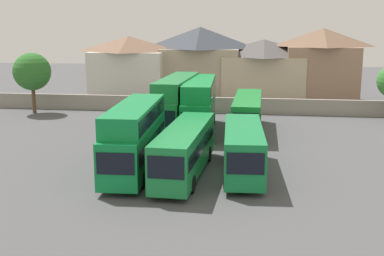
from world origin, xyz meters
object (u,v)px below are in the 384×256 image
(bus_6, at_px, (248,112))
(house_terrace_left, at_px, (129,67))
(bus_3, at_px, (243,147))
(bus_4, at_px, (177,101))
(house_terrace_centre, at_px, (200,62))
(bus_1, at_px, (135,134))
(house_terrace_right, at_px, (263,69))
(tree_behind_wall, at_px, (32,72))
(house_terrace_far_right, at_px, (322,64))
(bus_5, at_px, (200,103))
(bus_2, at_px, (185,148))

(bus_6, relative_size, house_terrace_left, 1.14)
(bus_3, bearing_deg, bus_4, -156.13)
(bus_3, relative_size, bus_4, 0.86)
(house_terrace_left, bearing_deg, house_terrace_centre, 11.21)
(bus_1, height_order, bus_4, bus_4)
(house_terrace_centre, xyz_separation_m, house_terrace_right, (8.49, 0.07, -0.83))
(bus_3, height_order, tree_behind_wall, tree_behind_wall)
(house_terrace_centre, bearing_deg, tree_behind_wall, -141.50)
(house_terrace_far_right, bearing_deg, bus_3, -104.78)
(bus_4, bearing_deg, bus_3, 29.51)
(bus_3, bearing_deg, bus_5, -163.74)
(bus_5, xyz_separation_m, house_terrace_right, (5.98, 21.21, 1.29))
(bus_1, distance_m, bus_3, 7.51)
(bus_3, height_order, bus_4, bus_4)
(bus_3, relative_size, house_terrace_left, 1.00)
(bus_1, relative_size, bus_3, 1.10)
(bus_4, distance_m, house_terrace_left, 21.26)
(bus_1, height_order, house_terrace_left, house_terrace_left)
(house_terrace_far_right, height_order, tree_behind_wall, house_terrace_far_right)
(house_terrace_left, xyz_separation_m, house_terrace_far_right, (25.34, 1.54, 0.55))
(bus_3, relative_size, bus_6, 0.88)
(bus_2, distance_m, house_terrace_right, 35.31)
(bus_4, relative_size, house_terrace_far_right, 1.25)
(house_terrace_centre, height_order, tree_behind_wall, house_terrace_centre)
(bus_5, distance_m, tree_behind_wall, 21.31)
(house_terrace_far_right, bearing_deg, bus_5, -122.92)
(bus_1, xyz_separation_m, tree_behind_wall, (-17.07, 20.61, 2.09))
(house_terrace_left, xyz_separation_m, tree_behind_wall, (-8.08, -12.01, 0.45))
(bus_5, distance_m, bus_6, 4.61)
(bus_4, bearing_deg, tree_behind_wall, -109.04)
(bus_3, xyz_separation_m, bus_5, (-4.59, 12.87, 0.92))
(bus_4, relative_size, house_terrace_left, 1.16)
(bus_1, relative_size, house_terrace_far_right, 1.19)
(bus_3, height_order, house_terrace_far_right, house_terrace_far_right)
(bus_2, height_order, house_terrace_left, house_terrace_left)
(bus_3, xyz_separation_m, house_terrace_centre, (-7.10, 34.00, 3.04))
(bus_2, xyz_separation_m, bus_6, (3.82, 14.09, 0.03))
(bus_4, xyz_separation_m, tree_behind_wall, (-17.70, 6.90, 1.87))
(bus_4, xyz_separation_m, bus_5, (2.23, -0.38, -0.08))
(house_terrace_right, bearing_deg, bus_2, -98.66)
(house_terrace_left, bearing_deg, bus_3, -62.91)
(house_terrace_far_right, bearing_deg, house_terrace_left, -176.53)
(bus_3, relative_size, bus_5, 0.87)
(bus_2, bearing_deg, bus_1, -92.60)
(bus_6, distance_m, house_terrace_far_right, 22.44)
(bus_3, height_order, house_terrace_left, house_terrace_left)
(house_terrace_right, bearing_deg, bus_4, -111.52)
(bus_2, height_order, house_terrace_right, house_terrace_right)
(house_terrace_far_right, bearing_deg, bus_4, -127.55)
(house_terrace_centre, relative_size, house_terrace_far_right, 1.16)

